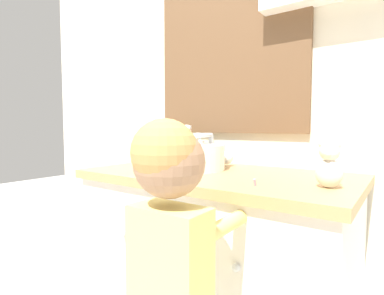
{
  "coord_description": "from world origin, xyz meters",
  "views": [
    {
      "loc": [
        0.63,
        -0.74,
        0.97
      ],
      "look_at": [
        -0.09,
        0.25,
        0.89
      ],
      "focal_mm": 28.0,
      "sensor_mm": 36.0,
      "label": 1
    }
  ],
  "objects": [
    {
      "name": "soap_dispenser",
      "position": [
        -0.23,
        0.51,
        0.85
      ],
      "size": [
        0.05,
        0.05,
        0.16
      ],
      "color": "white",
      "rests_on": "vanity_counter"
    },
    {
      "name": "sink_basin",
      "position": [
        -0.14,
        0.31,
        0.84
      ],
      "size": [
        0.31,
        0.36,
        0.16
      ],
      "color": "white",
      "rests_on": "vanity_counter"
    },
    {
      "name": "toothbrush_holder",
      "position": [
        -0.31,
        0.52,
        0.84
      ],
      "size": [
        0.06,
        0.06,
        0.2
      ],
      "color": "#66B27F",
      "rests_on": "vanity_counter"
    },
    {
      "name": "child_figure",
      "position": [
        0.19,
        -0.21,
        0.61
      ],
      "size": [
        0.19,
        0.47,
        0.99
      ],
      "color": "slate",
      "rests_on": "ground_plane"
    },
    {
      "name": "wall_back",
      "position": [
        0.01,
        0.62,
        1.29
      ],
      "size": [
        3.2,
        0.18,
        2.5
      ],
      "color": "beige",
      "rests_on": "ground_plane"
    },
    {
      "name": "vanity_counter",
      "position": [
        0.0,
        0.3,
        0.4
      ],
      "size": [
        1.06,
        0.59,
        0.79
      ],
      "color": "silver",
      "rests_on": "ground_plane"
    },
    {
      "name": "teddy_bear",
      "position": [
        0.44,
        0.23,
        0.85
      ],
      "size": [
        0.08,
        0.07,
        0.14
      ],
      "color": "beige",
      "rests_on": "vanity_counter"
    }
  ]
}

